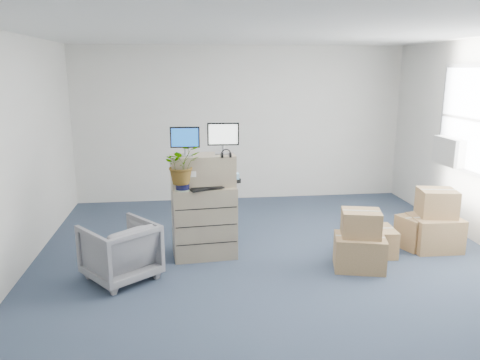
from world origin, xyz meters
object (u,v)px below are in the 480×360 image
(keyboard, at_px, (206,188))
(office_chair, at_px, (120,248))
(potted_plant, at_px, (182,169))
(filing_cabinet_lower, at_px, (204,221))
(monitor_left, at_px, (185,140))
(monitor_right, at_px, (223,137))
(water_bottle, at_px, (213,176))

(keyboard, xyz_separation_m, office_chair, (-1.02, -0.45, -0.57))
(keyboard, height_order, potted_plant, potted_plant)
(filing_cabinet_lower, height_order, monitor_left, monitor_left)
(keyboard, xyz_separation_m, potted_plant, (-0.29, -0.03, 0.25))
(monitor_left, bearing_deg, filing_cabinet_lower, 0.40)
(monitor_left, relative_size, monitor_right, 0.91)
(keyboard, height_order, water_bottle, water_bottle)
(water_bottle, distance_m, potted_plant, 0.45)
(filing_cabinet_lower, distance_m, monitor_left, 1.09)
(filing_cabinet_lower, xyz_separation_m, monitor_right, (0.26, 0.08, 1.09))
(monitor_right, distance_m, office_chair, 1.85)
(filing_cabinet_lower, relative_size, office_chair, 1.25)
(monitor_left, relative_size, keyboard, 0.85)
(potted_plant, bearing_deg, water_bottle, 28.13)
(monitor_left, xyz_separation_m, water_bottle, (0.34, 0.03, -0.48))
(filing_cabinet_lower, bearing_deg, potted_plant, -152.07)
(monitor_right, height_order, keyboard, monitor_right)
(monitor_right, xyz_separation_m, water_bottle, (-0.14, -0.04, -0.50))
(monitor_left, distance_m, monitor_right, 0.49)
(water_bottle, bearing_deg, monitor_left, -175.62)
(monitor_left, relative_size, water_bottle, 1.45)
(potted_plant, height_order, office_chair, potted_plant)
(water_bottle, bearing_deg, keyboard, -118.44)
(monitor_left, relative_size, potted_plant, 0.61)
(monitor_left, bearing_deg, office_chair, -139.74)
(filing_cabinet_lower, relative_size, water_bottle, 3.71)
(potted_plant, distance_m, office_chair, 1.18)
(water_bottle, bearing_deg, office_chair, -151.00)
(water_bottle, bearing_deg, filing_cabinet_lower, -163.48)
(monitor_right, xyz_separation_m, keyboard, (-0.24, -0.22, -0.61))
(potted_plant, relative_size, office_chair, 0.80)
(office_chair, bearing_deg, water_bottle, 171.14)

